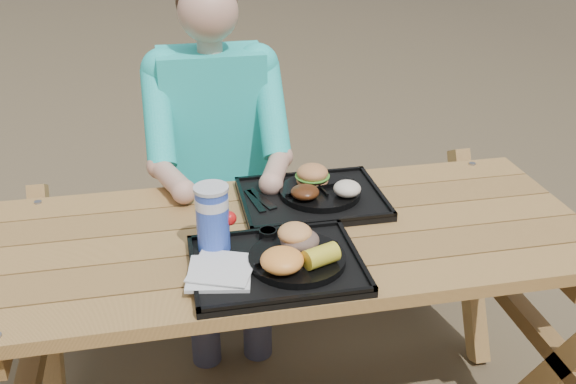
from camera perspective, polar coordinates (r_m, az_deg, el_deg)
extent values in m
cube|color=black|center=(1.72, -1.04, -6.63)|extent=(0.45, 0.35, 0.02)
cube|color=black|center=(2.05, 2.11, -0.69)|extent=(0.45, 0.35, 0.02)
cylinder|color=black|center=(1.71, 0.81, -5.96)|extent=(0.26, 0.26, 0.02)
cylinder|color=black|center=(2.06, 2.87, 0.01)|extent=(0.26, 0.26, 0.02)
cube|color=silver|center=(1.67, -6.13, -7.08)|extent=(0.19, 0.19, 0.02)
cylinder|color=#193CBB|center=(1.74, -6.70, -2.48)|extent=(0.09, 0.09, 0.18)
cylinder|color=black|center=(1.81, -1.79, -3.81)|extent=(0.05, 0.05, 0.03)
cylinder|color=orange|center=(1.81, -0.07, -3.85)|extent=(0.05, 0.05, 0.03)
ellipsoid|color=#FFA443|center=(1.64, -0.53, -6.09)|extent=(0.11, 0.11, 0.06)
cube|color=black|center=(2.03, -2.40, -0.63)|extent=(0.08, 0.16, 0.01)
ellipsoid|color=#4A220E|center=(1.99, 1.52, -0.01)|extent=(0.09, 0.09, 0.04)
ellipsoid|color=silver|center=(2.01, 5.28, 0.30)|extent=(0.09, 0.09, 0.05)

